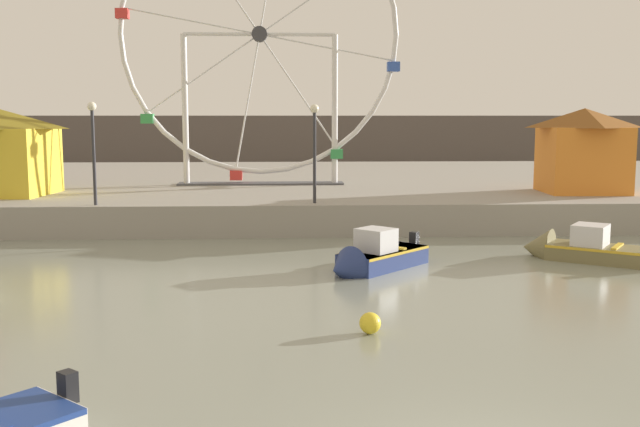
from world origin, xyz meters
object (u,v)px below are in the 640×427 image
object	(u,v)px
motorboat_navy_blue	(372,258)
mooring_buoy_orange	(370,323)
carnival_booth_orange_canopy	(583,149)
ferris_wheel_white_frame	(260,39)
carnival_booth_yellow_awning	(1,150)
promenade_lamp_near	(93,137)
promenade_lamp_far	(315,138)
motorboat_olive_wood	(580,249)

from	to	relation	value
motorboat_navy_blue	mooring_buoy_orange	distance (m)	6.19
carnival_booth_orange_canopy	ferris_wheel_white_frame	bearing A→B (deg)	165.15
motorboat_navy_blue	carnival_booth_orange_canopy	bearing A→B (deg)	178.25
carnival_booth_yellow_awning	promenade_lamp_near	size ratio (longest dim) A/B	1.20
motorboat_navy_blue	promenade_lamp_far	bearing A→B (deg)	-124.69
motorboat_navy_blue	carnival_booth_orange_canopy	size ratio (longest dim) A/B	0.95
ferris_wheel_white_frame	promenade_lamp_far	distance (m)	9.10
carnival_booth_orange_canopy	promenade_lamp_far	bearing A→B (deg)	-160.60
ferris_wheel_white_frame	carnival_booth_orange_canopy	distance (m)	15.06
carnival_booth_orange_canopy	promenade_lamp_far	size ratio (longest dim) A/B	1.02
motorboat_navy_blue	ferris_wheel_white_frame	distance (m)	16.50
motorboat_navy_blue	motorboat_olive_wood	size ratio (longest dim) A/B	0.87
motorboat_olive_wood	mooring_buoy_orange	bearing A→B (deg)	80.60
ferris_wheel_white_frame	promenade_lamp_near	xyz separation A→B (m)	(-5.71, -7.94, -4.26)
motorboat_olive_wood	promenade_lamp_far	xyz separation A→B (m)	(-7.90, 5.23, 3.23)
motorboat_navy_blue	ferris_wheel_white_frame	world-z (taller)	ferris_wheel_white_frame
promenade_lamp_far	carnival_booth_orange_canopy	bearing A→B (deg)	16.24
motorboat_olive_wood	promenade_lamp_far	distance (m)	10.01
motorboat_olive_wood	promenade_lamp_far	size ratio (longest dim) A/B	1.12
ferris_wheel_white_frame	motorboat_navy_blue	bearing A→B (deg)	-75.99
motorboat_olive_wood	carnival_booth_yellow_awning	world-z (taller)	carnival_booth_yellow_awning
promenade_lamp_near	ferris_wheel_white_frame	bearing A→B (deg)	54.28
motorboat_navy_blue	promenade_lamp_near	bearing A→B (deg)	-80.71
motorboat_olive_wood	ferris_wheel_white_frame	distance (m)	18.06
motorboat_olive_wood	promenade_lamp_near	world-z (taller)	promenade_lamp_near
motorboat_navy_blue	promenade_lamp_near	distance (m)	11.68
promenade_lamp_far	mooring_buoy_orange	distance (m)	13.14
carnival_booth_yellow_awning	carnival_booth_orange_canopy	size ratio (longest dim) A/B	1.20
promenade_lamp_near	carnival_booth_yellow_awning	bearing A→B (deg)	141.08
motorboat_olive_wood	promenade_lamp_far	world-z (taller)	promenade_lamp_far
motorboat_navy_blue	promenade_lamp_near	world-z (taller)	promenade_lamp_near
ferris_wheel_white_frame	carnival_booth_yellow_awning	xyz separation A→B (m)	(-10.37, -4.17, -4.88)
mooring_buoy_orange	ferris_wheel_white_frame	bearing A→B (deg)	97.82
promenade_lamp_near	mooring_buoy_orange	xyz separation A→B (m)	(8.51, -12.47, -3.39)
promenade_lamp_far	promenade_lamp_near	bearing A→B (deg)	-178.35
carnival_booth_orange_canopy	carnival_booth_yellow_awning	bearing A→B (deg)	-177.40
carnival_booth_orange_canopy	promenade_lamp_near	bearing A→B (deg)	-166.45
carnival_booth_orange_canopy	promenade_lamp_far	xyz separation A→B (m)	(-11.35, -3.31, 0.57)
motorboat_olive_wood	promenade_lamp_near	distance (m)	16.90
mooring_buoy_orange	motorboat_olive_wood	bearing A→B (deg)	45.66
motorboat_olive_wood	promenade_lamp_near	xyz separation A→B (m)	(-15.81, 5.00, 3.27)
promenade_lamp_near	carnival_booth_orange_canopy	bearing A→B (deg)	10.40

